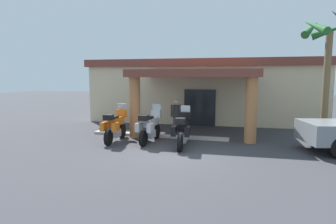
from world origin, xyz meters
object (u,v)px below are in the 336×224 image
object	(u,v)px
motorcycle_orange	(115,126)
motorcycle_black	(183,130)
motel_building	(205,90)
palm_tree_near_portico	(329,44)
motorcycle_silver	(150,127)
pedestrian	(176,115)

from	to	relation	value
motorcycle_orange	motorcycle_black	world-z (taller)	same
motel_building	motorcycle_black	xyz separation A→B (m)	(0.24, -8.06, -1.28)
motorcycle_orange	palm_tree_near_portico	bearing A→B (deg)	-76.19
motorcycle_orange	motorcycle_silver	xyz separation A→B (m)	(1.52, 0.22, 0.00)
motorcycle_black	palm_tree_near_portico	distance (m)	7.38
motorcycle_orange	motorcycle_black	bearing A→B (deg)	-96.58
motel_building	motorcycle_orange	distance (m)	8.47
motel_building	pedestrian	xyz separation A→B (m)	(-0.54, -5.93, -0.97)
motel_building	motorcycle_orange	world-z (taller)	motel_building
motorcycle_black	pedestrian	world-z (taller)	pedestrian
motorcycle_black	pedestrian	size ratio (longest dim) A/B	1.27
motorcycle_silver	pedestrian	distance (m)	1.91
motel_building	motorcycle_orange	bearing A→B (deg)	-111.97
motorcycle_silver	pedestrian	size ratio (longest dim) A/B	1.27
motel_building	palm_tree_near_portico	world-z (taller)	palm_tree_near_portico
motorcycle_silver	palm_tree_near_portico	xyz separation A→B (m)	(7.31, 2.51, 3.53)
motel_building	palm_tree_near_portico	distance (m)	8.25
pedestrian	motorcycle_black	bearing A→B (deg)	178.61
motel_building	pedestrian	distance (m)	6.03
motel_building	motorcycle_silver	bearing A→B (deg)	-101.91
motorcycle_orange	pedestrian	xyz separation A→B (m)	(2.26, 1.96, 0.32)
pedestrian	motorcycle_silver	bearing A→B (deg)	135.42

